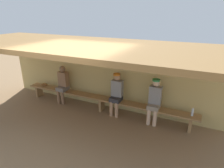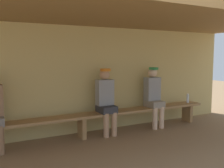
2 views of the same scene
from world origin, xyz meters
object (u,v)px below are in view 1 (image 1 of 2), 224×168
(bench, at_px, (102,100))
(baseball_glove_worn, at_px, (44,85))
(player_leftmost, at_px, (116,92))
(water_bottle_orange, at_px, (192,112))
(player_in_blue, at_px, (155,99))
(player_shirtless_tan, at_px, (63,83))

(bench, height_order, baseball_glove_worn, baseball_glove_worn)
(player_leftmost, bearing_deg, water_bottle_orange, 0.08)
(player_in_blue, relative_size, baseball_glove_worn, 5.60)
(bench, bearing_deg, water_bottle_orange, 0.14)
(player_leftmost, xyz_separation_m, player_shirtless_tan, (-2.09, -0.00, -0.02))
(player_shirtless_tan, bearing_deg, bench, -0.11)
(player_shirtless_tan, height_order, baseball_glove_worn, player_shirtless_tan)
(player_in_blue, relative_size, water_bottle_orange, 5.90)
(bench, relative_size, player_shirtless_tan, 4.49)
(bench, xyz_separation_m, player_shirtless_tan, (-1.56, 0.00, 0.34))
(player_in_blue, xyz_separation_m, water_bottle_orange, (1.04, 0.00, -0.18))
(player_leftmost, relative_size, player_in_blue, 1.00)
(bench, xyz_separation_m, player_leftmost, (0.53, 0.00, 0.36))
(water_bottle_orange, bearing_deg, player_in_blue, -179.82)
(player_leftmost, distance_m, player_in_blue, 1.19)
(bench, distance_m, player_leftmost, 0.64)
(player_in_blue, height_order, player_shirtless_tan, player_in_blue)
(bench, bearing_deg, player_leftmost, 0.39)
(player_shirtless_tan, height_order, water_bottle_orange, player_shirtless_tan)
(bench, distance_m, player_in_blue, 1.76)
(player_shirtless_tan, bearing_deg, water_bottle_orange, 0.05)
(bench, relative_size, player_leftmost, 4.46)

